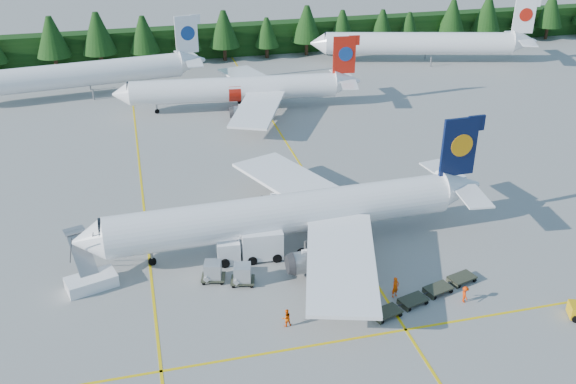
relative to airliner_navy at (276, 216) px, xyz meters
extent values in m
plane|color=gray|center=(1.41, -9.24, -3.54)|extent=(320.00, 320.00, 0.00)
cube|color=yellow|center=(-12.59, 10.76, -3.53)|extent=(0.25, 120.00, 0.01)
cube|color=yellow|center=(7.41, 10.76, -3.53)|extent=(0.25, 120.00, 0.01)
cube|color=yellow|center=(1.41, -15.24, -3.53)|extent=(80.00, 0.25, 0.01)
cube|color=black|center=(1.41, 72.76, -0.54)|extent=(220.00, 4.00, 6.00)
cylinder|color=white|center=(0.66, 0.02, 0.08)|extent=(34.30, 4.94, 4.02)
cone|color=white|center=(-17.84, -0.48, 0.08)|extent=(2.92, 4.10, 4.02)
cube|color=#071134|center=(19.26, 0.52, 5.11)|extent=(3.83, 0.45, 6.24)
cube|color=white|center=(3.45, 8.65, -0.52)|extent=(10.73, 16.24, 1.14)
cylinder|color=gray|center=(1.51, 5.88, -1.93)|extent=(3.48, 2.20, 2.11)
cube|color=white|center=(3.91, -8.45, -0.52)|extent=(10.06, 16.18, 1.14)
cylinder|color=gray|center=(1.82, -5.79, -1.93)|extent=(3.48, 2.20, 2.11)
cylinder|color=gray|center=(-12.33, -0.33, -2.68)|extent=(0.24, 0.24, 1.71)
cylinder|color=white|center=(2.84, 40.75, -0.20)|extent=(31.77, 6.87, 3.71)
cone|color=white|center=(-14.15, 42.47, -0.20)|extent=(2.96, 3.95, 3.71)
cube|color=#B8180C|center=(19.92, 39.02, 4.44)|extent=(3.54, 0.68, 5.75)
cube|color=white|center=(6.40, 48.31, -0.75)|extent=(8.39, 14.78, 1.05)
cylinder|color=gray|center=(4.30, 46.01, -2.05)|extent=(3.34, 2.26, 1.95)
cube|color=white|center=(4.81, 32.62, -0.75)|extent=(10.71, 14.98, 1.05)
cylinder|color=gray|center=(3.22, 35.30, -2.05)|extent=(3.34, 2.26, 1.95)
cylinder|color=gray|center=(-9.09, 41.95, -2.75)|extent=(0.22, 0.22, 1.58)
cylinder|color=white|center=(-21.00, 53.35, 0.08)|extent=(34.38, 8.13, 4.02)
cube|color=white|center=(-2.56, 55.61, 5.10)|extent=(3.83, 0.81, 6.23)
cylinder|color=white|center=(41.48, 58.29, 0.21)|extent=(35.34, 12.75, 4.17)
cone|color=white|center=(22.91, 63.00, 0.21)|extent=(3.85, 4.76, 4.17)
cube|color=white|center=(60.15, 53.54, 5.42)|extent=(3.93, 1.33, 6.46)
cylinder|color=gray|center=(28.44, 61.60, -2.71)|extent=(0.25, 0.25, 1.67)
cube|color=white|center=(-17.88, -2.73, -2.96)|extent=(4.90, 3.50, 1.16)
cube|color=gray|center=(-18.49, -0.71, -1.12)|extent=(2.83, 4.51, 3.12)
cube|color=gray|center=(-19.10, 1.30, 0.30)|extent=(2.18, 1.76, 0.13)
cube|color=white|center=(-5.12, -1.37, -2.39)|extent=(2.33, 2.33, 2.30)
cube|color=black|center=(-5.12, -1.37, -1.84)|extent=(1.99, 2.20, 0.98)
cube|color=white|center=(-1.84, -1.59, -1.90)|extent=(4.09, 2.66, 2.84)
cube|color=#333627|center=(6.54, -13.13, -3.08)|extent=(2.76, 2.12, 0.14)
cube|color=#333627|center=(9.42, -12.11, -3.08)|extent=(2.76, 2.12, 0.14)
cube|color=#333627|center=(12.30, -11.09, -3.08)|extent=(2.76, 2.12, 0.14)
cube|color=#333627|center=(15.17, -10.07, -3.08)|extent=(2.76, 2.12, 0.14)
cube|color=#333627|center=(-7.03, -4.39, -3.15)|extent=(2.48, 2.12, 0.14)
cube|color=silver|center=(-7.03, -4.39, -2.32)|extent=(1.82, 1.78, 1.52)
cube|color=#333627|center=(-4.48, -5.51, -3.15)|extent=(2.48, 2.12, 0.14)
cube|color=silver|center=(-4.48, -5.51, -2.32)|extent=(1.82, 1.78, 1.52)
imported|color=#F84805|center=(8.29, -10.70, -2.56)|extent=(0.84, 0.70, 1.96)
imported|color=#FF5805|center=(-2.05, -12.31, -2.72)|extent=(0.88, 0.73, 1.63)
imported|color=#E93304|center=(13.91, -12.93, -2.75)|extent=(0.54, 0.71, 1.57)
camera|label=1|loc=(-12.24, -53.51, 30.85)|focal=40.00mm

